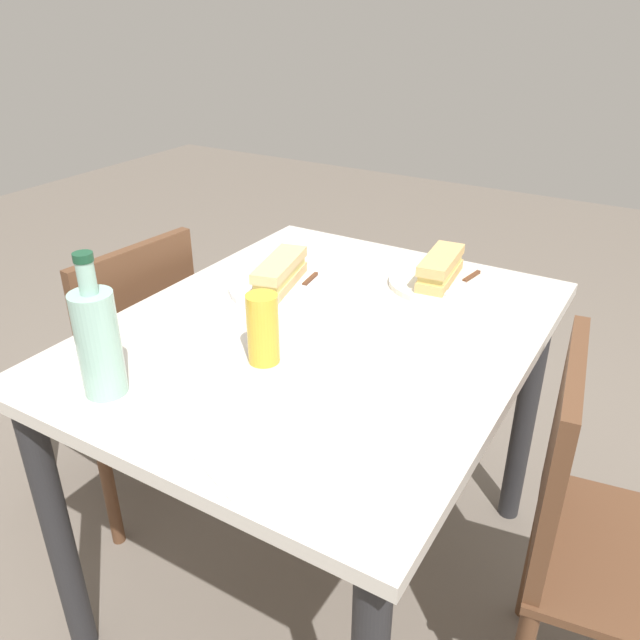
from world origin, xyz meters
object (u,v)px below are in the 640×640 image
at_px(chair_far, 598,533).
at_px(plate_far, 280,288).
at_px(knife_near, 464,281).
at_px(knife_far, 304,285).
at_px(baguette_sandwich_near, 440,268).
at_px(water_bottle, 98,340).
at_px(beer_glass, 263,329).
at_px(chair_near, 124,361).
at_px(dining_table, 320,372).
at_px(plate_near, 439,283).
at_px(baguette_sandwich_far, 280,273).

relative_size(chair_far, plate_far, 3.35).
bearing_deg(knife_near, knife_far, -55.71).
distance_m(baguette_sandwich_near, knife_near, 0.07).
height_order(chair_far, baguette_sandwich_near, chair_far).
bearing_deg(baguette_sandwich_near, water_bottle, -24.51).
relative_size(plate_far, beer_glass, 1.74).
xyz_separation_m(chair_near, knife_near, (-0.39, 0.84, 0.29)).
relative_size(chair_far, baguette_sandwich_near, 4.09).
xyz_separation_m(chair_far, baguette_sandwich_near, (-0.37, -0.50, 0.32)).
distance_m(chair_far, water_bottle, 1.02).
relative_size(dining_table, knife_far, 6.08).
xyz_separation_m(chair_far, plate_near, (-0.37, -0.50, 0.28)).
relative_size(dining_table, water_bottle, 3.94).
bearing_deg(chair_far, water_bottle, -64.34).
bearing_deg(chair_far, dining_table, -91.10).
bearing_deg(knife_far, dining_table, 42.82).
relative_size(baguette_sandwich_near, plate_far, 0.82).
bearing_deg(plate_far, beer_glass, 28.68).
xyz_separation_m(dining_table, chair_far, (0.01, 0.64, -0.16)).
bearing_deg(chair_near, knife_near, 115.08).
bearing_deg(baguette_sandwich_far, knife_near, 123.03).
distance_m(knife_near, baguette_sandwich_far, 0.46).
bearing_deg(plate_near, baguette_sandwich_far, -54.49).
bearing_deg(dining_table, plate_near, 158.23).
bearing_deg(baguette_sandwich_far, chair_far, 80.99).
relative_size(knife_near, plate_far, 0.70).
height_order(dining_table, plate_far, plate_far).
distance_m(dining_table, plate_near, 0.40).
xyz_separation_m(dining_table, knife_near, (-0.37, 0.20, 0.13)).
relative_size(knife_far, water_bottle, 0.65).
height_order(dining_table, baguette_sandwich_near, baguette_sandwich_near).
distance_m(dining_table, plate_far, 0.25).
height_order(chair_far, chair_near, same).
height_order(plate_near, knife_far, knife_far).
relative_size(plate_near, baguette_sandwich_far, 1.13).
distance_m(chair_far, knife_near, 0.65).
height_order(chair_near, knife_near, chair_near).
xyz_separation_m(baguette_sandwich_near, plate_far, (0.23, -0.33, -0.04)).
bearing_deg(beer_glass, dining_table, 172.22).
distance_m(knife_far, beer_glass, 0.34).
bearing_deg(beer_glass, plate_near, 162.72).
height_order(chair_near, water_bottle, water_bottle).
height_order(chair_near, knife_far, chair_near).
height_order(plate_near, baguette_sandwich_far, baguette_sandwich_far).
bearing_deg(chair_far, plate_far, -99.01).
relative_size(chair_near, plate_far, 3.35).
height_order(plate_near, baguette_sandwich_near, baguette_sandwich_near).
bearing_deg(beer_glass, baguette_sandwich_far, -151.32).
distance_m(chair_near, water_bottle, 0.70).
relative_size(plate_far, baguette_sandwich_far, 1.13).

